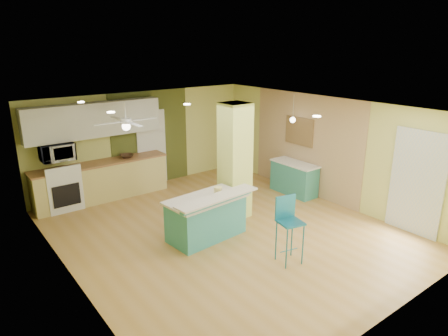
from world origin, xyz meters
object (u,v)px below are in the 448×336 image
(side_counter, at_px, (294,178))
(canister, at_px, (218,191))
(peninsula, at_px, (207,216))
(bar_stool, at_px, (288,219))
(fruit_bowl, at_px, (127,156))

(side_counter, bearing_deg, canister, -167.42)
(peninsula, relative_size, side_counter, 1.44)
(bar_stool, relative_size, side_counter, 0.94)
(side_counter, bearing_deg, peninsula, -168.55)
(fruit_bowl, distance_m, canister, 3.22)
(side_counter, distance_m, canister, 2.98)
(bar_stool, distance_m, side_counter, 3.37)
(fruit_bowl, height_order, canister, fruit_bowl)
(bar_stool, xyz_separation_m, fruit_bowl, (-0.80, 4.75, 0.19))
(fruit_bowl, xyz_separation_m, canister, (0.46, -3.19, -0.07))
(canister, bearing_deg, bar_stool, -77.73)
(peninsula, distance_m, bar_stool, 1.72)
(side_counter, xyz_separation_m, canister, (-2.87, -0.64, 0.50))
(peninsula, xyz_separation_m, fruit_bowl, (-0.19, 3.18, 0.54))
(peninsula, height_order, side_counter, peninsula)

